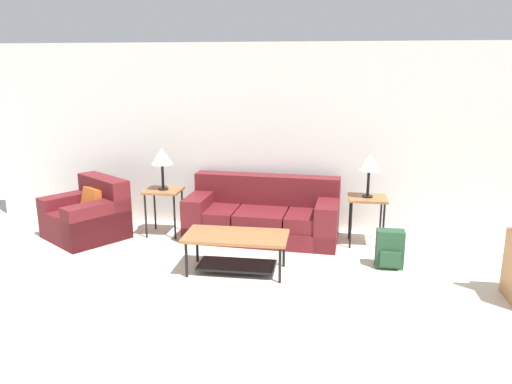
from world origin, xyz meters
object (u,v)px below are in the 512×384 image
(side_table_left, at_px, (164,195))
(table_lamp_left, at_px, (162,157))
(table_lamp_right, at_px, (369,163))
(coffee_table, at_px, (236,244))
(couch, at_px, (263,216))
(side_table_right, at_px, (367,203))
(armchair, at_px, (88,216))
(backpack, at_px, (390,250))

(side_table_left, bearing_deg, table_lamp_left, 116.57)
(table_lamp_left, xyz_separation_m, table_lamp_right, (2.74, 0.00, 0.00))
(coffee_table, xyz_separation_m, table_lamp_left, (-1.23, 1.15, 0.76))
(couch, xyz_separation_m, table_lamp_right, (1.37, -0.06, 0.79))
(side_table_left, height_order, side_table_right, same)
(couch, bearing_deg, coffee_table, -96.83)
(armchair, bearing_deg, couch, 7.85)
(couch, distance_m, armchair, 2.39)
(armchair, height_order, side_table_left, armchair)
(couch, height_order, table_lamp_right, table_lamp_right)
(couch, distance_m, table_lamp_right, 1.58)
(couch, relative_size, side_table_left, 3.21)
(couch, height_order, backpack, couch)
(armchair, xyz_separation_m, table_lamp_right, (3.74, 0.26, 0.80))
(side_table_left, bearing_deg, backpack, -14.35)
(armchair, bearing_deg, backpack, -7.14)
(couch, xyz_separation_m, backpack, (1.59, -0.82, -0.08))
(side_table_left, distance_m, table_lamp_left, 0.53)
(table_lamp_right, distance_m, backpack, 1.18)
(couch, bearing_deg, table_lamp_right, -2.68)
(coffee_table, bearing_deg, backpack, 12.55)
(armchair, distance_m, side_table_left, 1.07)
(armchair, relative_size, table_lamp_left, 2.24)
(side_table_left, height_order, backpack, side_table_left)
(table_lamp_right, relative_size, backpack, 1.27)
(table_lamp_right, height_order, backpack, table_lamp_right)
(side_table_left, relative_size, table_lamp_left, 1.12)
(table_lamp_right, bearing_deg, side_table_right, -90.00)
(side_table_right, height_order, table_lamp_right, table_lamp_right)
(table_lamp_left, bearing_deg, side_table_left, -63.43)
(coffee_table, xyz_separation_m, side_table_left, (-1.23, 1.15, 0.23))
(armchair, bearing_deg, table_lamp_right, 4.02)
(coffee_table, xyz_separation_m, side_table_right, (1.51, 1.15, 0.23))
(side_table_right, bearing_deg, side_table_left, 180.00)
(armchair, xyz_separation_m, table_lamp_left, (1.00, 0.26, 0.80))
(table_lamp_right, bearing_deg, backpack, -73.44)
(couch, height_order, side_table_right, couch)
(side_table_left, height_order, table_lamp_left, table_lamp_left)
(couch, distance_m, coffee_table, 1.22)
(armchair, xyz_separation_m, coffee_table, (2.23, -0.88, 0.04))
(coffee_table, distance_m, table_lamp_left, 1.84)
(armchair, relative_size, side_table_left, 2.00)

